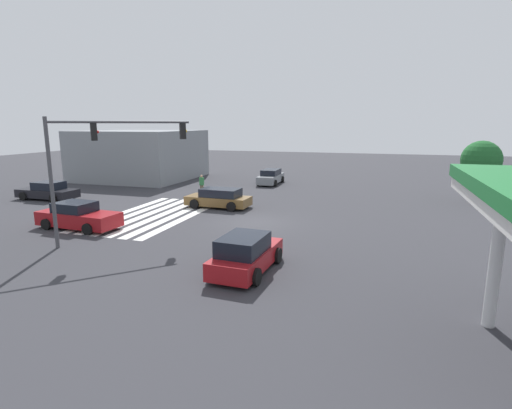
{
  "coord_description": "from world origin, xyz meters",
  "views": [
    {
      "loc": [
        22.73,
        7.07,
        5.95
      ],
      "look_at": [
        0.0,
        0.0,
        1.13
      ],
      "focal_mm": 28.0,
      "sensor_mm": 36.0,
      "label": 1
    }
  ],
  "objects_px": {
    "pedestrian": "(202,184)",
    "tree_corner_b": "(481,160)",
    "car_1": "(78,216)",
    "car_4": "(246,254)",
    "car_3": "(219,198)",
    "car_0": "(48,191)",
    "traffic_signal_mast": "(97,153)",
    "car_2": "(271,177)"
  },
  "relations": [
    {
      "from": "pedestrian",
      "to": "tree_corner_b",
      "type": "distance_m",
      "value": 21.79
    },
    {
      "from": "car_1",
      "to": "pedestrian",
      "type": "height_order",
      "value": "pedestrian"
    },
    {
      "from": "car_4",
      "to": "pedestrian",
      "type": "bearing_deg",
      "value": 33.87
    },
    {
      "from": "car_3",
      "to": "tree_corner_b",
      "type": "xyz_separation_m",
      "value": [
        -6.97,
        18.1,
        2.64
      ]
    },
    {
      "from": "car_0",
      "to": "car_3",
      "type": "xyz_separation_m",
      "value": [
        -1.14,
        14.29,
        0.03
      ]
    },
    {
      "from": "car_0",
      "to": "car_4",
      "type": "height_order",
      "value": "car_4"
    },
    {
      "from": "car_0",
      "to": "car_3",
      "type": "bearing_deg",
      "value": -174.97
    },
    {
      "from": "car_1",
      "to": "traffic_signal_mast",
      "type": "bearing_deg",
      "value": -27.0
    },
    {
      "from": "pedestrian",
      "to": "tree_corner_b",
      "type": "relative_size",
      "value": 0.36
    },
    {
      "from": "car_1",
      "to": "tree_corner_b",
      "type": "relative_size",
      "value": 1.05
    },
    {
      "from": "car_4",
      "to": "car_0",
      "type": "bearing_deg",
      "value": 66.27
    },
    {
      "from": "car_3",
      "to": "tree_corner_b",
      "type": "height_order",
      "value": "tree_corner_b"
    },
    {
      "from": "car_0",
      "to": "tree_corner_b",
      "type": "relative_size",
      "value": 1.01
    },
    {
      "from": "tree_corner_b",
      "to": "car_4",
      "type": "bearing_deg",
      "value": -33.28
    },
    {
      "from": "car_3",
      "to": "tree_corner_b",
      "type": "bearing_deg",
      "value": -156.91
    },
    {
      "from": "tree_corner_b",
      "to": "car_2",
      "type": "bearing_deg",
      "value": -106.74
    },
    {
      "from": "car_4",
      "to": "pedestrian",
      "type": "distance_m",
      "value": 18.51
    },
    {
      "from": "car_2",
      "to": "pedestrian",
      "type": "height_order",
      "value": "pedestrian"
    },
    {
      "from": "traffic_signal_mast",
      "to": "tree_corner_b",
      "type": "relative_size",
      "value": 1.32
    },
    {
      "from": "car_2",
      "to": "pedestrian",
      "type": "relative_size",
      "value": 2.71
    },
    {
      "from": "car_4",
      "to": "pedestrian",
      "type": "height_order",
      "value": "pedestrian"
    },
    {
      "from": "car_2",
      "to": "car_4",
      "type": "height_order",
      "value": "car_4"
    },
    {
      "from": "car_2",
      "to": "pedestrian",
      "type": "bearing_deg",
      "value": -26.5
    },
    {
      "from": "tree_corner_b",
      "to": "pedestrian",
      "type": "bearing_deg",
      "value": -83.26
    },
    {
      "from": "traffic_signal_mast",
      "to": "tree_corner_b",
      "type": "xyz_separation_m",
      "value": [
        -16.7,
        20.46,
        -1.23
      ]
    },
    {
      "from": "car_1",
      "to": "car_2",
      "type": "bearing_deg",
      "value": 77.04
    },
    {
      "from": "car_0",
      "to": "tree_corner_b",
      "type": "height_order",
      "value": "tree_corner_b"
    },
    {
      "from": "car_0",
      "to": "tree_corner_b",
      "type": "distance_m",
      "value": 33.5
    },
    {
      "from": "traffic_signal_mast",
      "to": "tree_corner_b",
      "type": "bearing_deg",
      "value": -5.78
    },
    {
      "from": "car_1",
      "to": "car_3",
      "type": "bearing_deg",
      "value": 58.65
    },
    {
      "from": "car_2",
      "to": "car_4",
      "type": "relative_size",
      "value": 1.07
    },
    {
      "from": "car_2",
      "to": "tree_corner_b",
      "type": "relative_size",
      "value": 0.98
    },
    {
      "from": "car_1",
      "to": "car_2",
      "type": "distance_m",
      "value": 20.99
    },
    {
      "from": "car_3",
      "to": "car_4",
      "type": "xyz_separation_m",
      "value": [
        11.54,
        5.95,
        0.06
      ]
    },
    {
      "from": "car_0",
      "to": "car_4",
      "type": "distance_m",
      "value": 22.76
    },
    {
      "from": "traffic_signal_mast",
      "to": "car_4",
      "type": "xyz_separation_m",
      "value": [
        1.81,
        8.32,
        -3.81
      ]
    },
    {
      "from": "car_3",
      "to": "pedestrian",
      "type": "height_order",
      "value": "pedestrian"
    },
    {
      "from": "traffic_signal_mast",
      "to": "pedestrian",
      "type": "distance_m",
      "value": 14.64
    },
    {
      "from": "car_2",
      "to": "tree_corner_b",
      "type": "height_order",
      "value": "tree_corner_b"
    },
    {
      "from": "car_2",
      "to": "car_3",
      "type": "distance_m",
      "value": 12.26
    },
    {
      "from": "car_1",
      "to": "pedestrian",
      "type": "bearing_deg",
      "value": 84.06
    },
    {
      "from": "car_3",
      "to": "car_2",
      "type": "bearing_deg",
      "value": -90.52
    }
  ]
}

